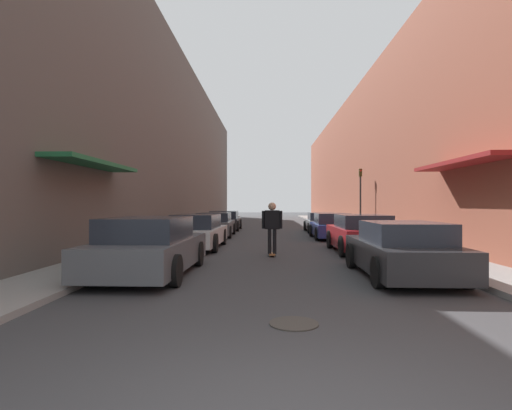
{
  "coord_description": "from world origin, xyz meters",
  "views": [
    {
      "loc": [
        -0.26,
        -2.58,
        1.7
      ],
      "look_at": [
        -0.65,
        11.41,
        1.67
      ],
      "focal_mm": 28.0,
      "sensor_mm": 36.0,
      "label": 1
    }
  ],
  "objects_px": {
    "parked_car_left_2": "(215,225)",
    "manhole_cover": "(294,323)",
    "parked_car_right_1": "(361,234)",
    "parked_car_left_0": "(149,247)",
    "parked_car_left_1": "(197,232)",
    "parked_car_right_2": "(332,226)",
    "traffic_light": "(360,193)",
    "parked_car_right_0": "(402,250)",
    "parked_car_right_3": "(321,223)",
    "parked_car_left_3": "(224,221)",
    "skateboarder": "(272,223)"
  },
  "relations": [
    {
      "from": "parked_car_left_2",
      "to": "manhole_cover",
      "type": "distance_m",
      "value": 15.6
    },
    {
      "from": "parked_car_right_1",
      "to": "parked_car_left_0",
      "type": "bearing_deg",
      "value": -142.78
    },
    {
      "from": "parked_car_left_2",
      "to": "parked_car_left_1",
      "type": "bearing_deg",
      "value": -89.16
    },
    {
      "from": "parked_car_right_2",
      "to": "manhole_cover",
      "type": "bearing_deg",
      "value": -101.26
    },
    {
      "from": "parked_car_left_0",
      "to": "traffic_light",
      "type": "xyz_separation_m",
      "value": [
        8.27,
        13.97,
        1.69
      ]
    },
    {
      "from": "parked_car_right_0",
      "to": "parked_car_left_0",
      "type": "bearing_deg",
      "value": 178.93
    },
    {
      "from": "parked_car_left_0",
      "to": "parked_car_right_3",
      "type": "bearing_deg",
      "value": 67.72
    },
    {
      "from": "parked_car_left_3",
      "to": "manhole_cover",
      "type": "bearing_deg",
      "value": -81.14
    },
    {
      "from": "manhole_cover",
      "to": "traffic_light",
      "type": "relative_size",
      "value": 0.19
    },
    {
      "from": "parked_car_right_2",
      "to": "skateboarder",
      "type": "height_order",
      "value": "skateboarder"
    },
    {
      "from": "parked_car_left_1",
      "to": "parked_car_right_2",
      "type": "xyz_separation_m",
      "value": [
        5.84,
        4.45,
        -0.03
      ]
    },
    {
      "from": "parked_car_left_0",
      "to": "parked_car_right_3",
      "type": "distance_m",
      "value": 16.12
    },
    {
      "from": "parked_car_left_1",
      "to": "parked_car_right_3",
      "type": "height_order",
      "value": "parked_car_left_1"
    },
    {
      "from": "parked_car_left_0",
      "to": "parked_car_left_2",
      "type": "xyz_separation_m",
      "value": [
        0.06,
        11.47,
        -0.06
      ]
    },
    {
      "from": "parked_car_left_3",
      "to": "parked_car_right_2",
      "type": "relative_size",
      "value": 1.02
    },
    {
      "from": "parked_car_left_2",
      "to": "skateboarder",
      "type": "relative_size",
      "value": 2.43
    },
    {
      "from": "parked_car_left_2",
      "to": "parked_car_left_3",
      "type": "distance_m",
      "value": 5.05
    },
    {
      "from": "parked_car_left_0",
      "to": "parked_car_left_2",
      "type": "bearing_deg",
      "value": 89.7
    },
    {
      "from": "parked_car_left_3",
      "to": "parked_car_right_2",
      "type": "bearing_deg",
      "value": -46.69
    },
    {
      "from": "skateboarder",
      "to": "parked_car_right_0",
      "type": "bearing_deg",
      "value": -51.55
    },
    {
      "from": "parked_car_right_0",
      "to": "parked_car_right_1",
      "type": "height_order",
      "value": "parked_car_right_1"
    },
    {
      "from": "parked_car_left_3",
      "to": "traffic_light",
      "type": "xyz_separation_m",
      "value": [
        8.24,
        -2.55,
        1.75
      ]
    },
    {
      "from": "skateboarder",
      "to": "traffic_light",
      "type": "xyz_separation_m",
      "value": [
        5.29,
        10.34,
        1.28
      ]
    },
    {
      "from": "parked_car_left_0",
      "to": "parked_car_left_1",
      "type": "distance_m",
      "value": 5.75
    },
    {
      "from": "parked_car_left_1",
      "to": "parked_car_right_0",
      "type": "bearing_deg",
      "value": -45.28
    },
    {
      "from": "parked_car_left_1",
      "to": "parked_car_right_0",
      "type": "distance_m",
      "value": 8.25
    },
    {
      "from": "parked_car_right_1",
      "to": "skateboarder",
      "type": "height_order",
      "value": "skateboarder"
    },
    {
      "from": "traffic_light",
      "to": "parked_car_right_2",
      "type": "bearing_deg",
      "value": -121.26
    },
    {
      "from": "parked_car_right_3",
      "to": "skateboarder",
      "type": "relative_size",
      "value": 2.31
    },
    {
      "from": "parked_car_left_2",
      "to": "skateboarder",
      "type": "bearing_deg",
      "value": -69.55
    },
    {
      "from": "parked_car_left_2",
      "to": "parked_car_right_1",
      "type": "bearing_deg",
      "value": -48.31
    },
    {
      "from": "parked_car_left_3",
      "to": "manhole_cover",
      "type": "distance_m",
      "value": 20.58
    },
    {
      "from": "parked_car_right_3",
      "to": "parked_car_right_2",
      "type": "bearing_deg",
      "value": -91.53
    },
    {
      "from": "parked_car_right_0",
      "to": "traffic_light",
      "type": "bearing_deg",
      "value": 80.64
    },
    {
      "from": "parked_car_left_2",
      "to": "parked_car_right_2",
      "type": "bearing_deg",
      "value": -12.03
    },
    {
      "from": "parked_car_right_2",
      "to": "parked_car_left_1",
      "type": "bearing_deg",
      "value": -142.7
    },
    {
      "from": "parked_car_left_0",
      "to": "manhole_cover",
      "type": "height_order",
      "value": "parked_car_left_0"
    },
    {
      "from": "parked_car_left_0",
      "to": "parked_car_right_0",
      "type": "height_order",
      "value": "parked_car_left_0"
    },
    {
      "from": "parked_car_left_0",
      "to": "parked_car_right_1",
      "type": "bearing_deg",
      "value": 37.22
    },
    {
      "from": "manhole_cover",
      "to": "traffic_light",
      "type": "height_order",
      "value": "traffic_light"
    },
    {
      "from": "parked_car_right_2",
      "to": "parked_car_left_0",
      "type": "bearing_deg",
      "value": -120.4
    },
    {
      "from": "skateboarder",
      "to": "parked_car_left_2",
      "type": "bearing_deg",
      "value": 110.45
    },
    {
      "from": "parked_car_left_3",
      "to": "parked_car_right_1",
      "type": "xyz_separation_m",
      "value": [
        6.1,
        -11.87,
        0.05
      ]
    },
    {
      "from": "parked_car_right_2",
      "to": "skateboarder",
      "type": "xyz_separation_m",
      "value": [
        -3.0,
        -6.58,
        0.48
      ]
    },
    {
      "from": "parked_car_right_0",
      "to": "traffic_light",
      "type": "height_order",
      "value": "traffic_light"
    },
    {
      "from": "parked_car_left_1",
      "to": "parked_car_left_3",
      "type": "bearing_deg",
      "value": 90.6
    },
    {
      "from": "parked_car_left_3",
      "to": "skateboarder",
      "type": "height_order",
      "value": "skateboarder"
    },
    {
      "from": "parked_car_right_0",
      "to": "skateboarder",
      "type": "height_order",
      "value": "skateboarder"
    },
    {
      "from": "parked_car_left_1",
      "to": "parked_car_left_2",
      "type": "xyz_separation_m",
      "value": [
        -0.08,
        5.71,
        -0.03
      ]
    },
    {
      "from": "parked_car_right_0",
      "to": "manhole_cover",
      "type": "distance_m",
      "value": 4.64
    }
  ]
}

